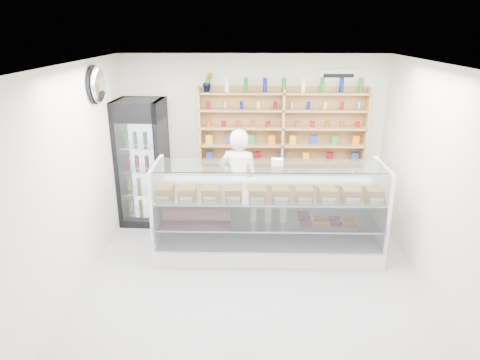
{
  "coord_description": "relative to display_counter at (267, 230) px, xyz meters",
  "views": [
    {
      "loc": [
        -0.06,
        -4.77,
        3.2
      ],
      "look_at": [
        -0.19,
        0.9,
        1.17
      ],
      "focal_mm": 32.0,
      "sensor_mm": 36.0,
      "label": 1
    }
  ],
  "objects": [
    {
      "name": "shop_worker",
      "position": [
        -0.44,
        0.69,
        0.49
      ],
      "size": [
        0.72,
        0.57,
        1.75
      ],
      "primitive_type": "imported",
      "rotation": [
        0.0,
        0.0,
        2.89
      ],
      "color": "silver",
      "rests_on": "floor"
    },
    {
      "name": "room",
      "position": [
        -0.22,
        -0.92,
        1.02
      ],
      "size": [
        5.0,
        5.0,
        5.0
      ],
      "color": "#A6A5AA",
      "rests_on": "ground"
    },
    {
      "name": "wall_shelving",
      "position": [
        0.28,
        1.42,
        1.22
      ],
      "size": [
        2.84,
        0.28,
        1.33
      ],
      "color": "#A6834E",
      "rests_on": "back_wall"
    },
    {
      "name": "display_counter",
      "position": [
        0.0,
        0.0,
        0.0
      ],
      "size": [
        3.23,
        0.97,
        1.41
      ],
      "color": "white",
      "rests_on": "floor"
    },
    {
      "name": "security_mirror",
      "position": [
        -2.39,
        0.28,
        2.07
      ],
      "size": [
        0.15,
        0.5,
        0.5
      ],
      "primitive_type": "ellipsoid",
      "color": "silver",
      "rests_on": "left_wall"
    },
    {
      "name": "drinks_cooler",
      "position": [
        -2.07,
        1.14,
        0.68
      ],
      "size": [
        0.79,
        0.77,
        2.11
      ],
      "rotation": [
        0.0,
        0.0,
        -0.05
      ],
      "color": "black",
      "rests_on": "floor"
    },
    {
      "name": "potted_plant",
      "position": [
        -0.97,
        1.42,
        1.97
      ],
      "size": [
        0.2,
        0.17,
        0.32
      ],
      "primitive_type": "imported",
      "rotation": [
        0.0,
        0.0,
        0.18
      ],
      "color": "#1E6626",
      "rests_on": "wall_shelving"
    },
    {
      "name": "wall_sign",
      "position": [
        1.18,
        1.55,
        2.07
      ],
      "size": [
        0.62,
        0.03,
        0.2
      ],
      "primitive_type": "cube",
      "color": "white",
      "rests_on": "back_wall"
    }
  ]
}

